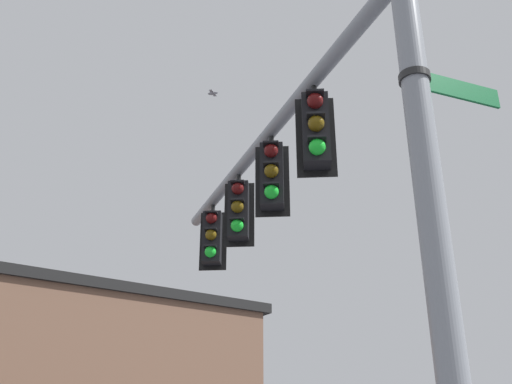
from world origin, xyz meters
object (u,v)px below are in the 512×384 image
(traffic_light_nearest_pole, at_px, (316,129))
(traffic_light_mid_outer, at_px, (238,210))
(traffic_light_arm_end, at_px, (212,237))
(street_name_sign, at_px, (436,84))
(bird_flying, at_px, (213,93))
(traffic_light_mid_inner, at_px, (272,175))

(traffic_light_nearest_pole, xyz_separation_m, traffic_light_mid_outer, (1.32, -2.74, 0.00))
(traffic_light_arm_end, distance_m, street_name_sign, 6.72)
(traffic_light_mid_outer, xyz_separation_m, bird_flying, (0.97, -2.85, 4.37))
(traffic_light_nearest_pole, xyz_separation_m, bird_flying, (2.29, -5.59, 4.37))
(traffic_light_mid_outer, relative_size, street_name_sign, 1.18)
(traffic_light_nearest_pole, bearing_deg, traffic_light_arm_end, -64.31)
(traffic_light_nearest_pole, height_order, traffic_light_mid_outer, same)
(traffic_light_arm_end, bearing_deg, street_name_sign, 118.01)
(traffic_light_nearest_pole, xyz_separation_m, street_name_sign, (-1.17, 1.80, -0.56))
(traffic_light_mid_outer, xyz_separation_m, street_name_sign, (-2.49, 4.54, -0.56))
(traffic_light_mid_outer, bearing_deg, street_name_sign, 118.69)
(traffic_light_mid_inner, height_order, traffic_light_arm_end, same)
(traffic_light_mid_inner, height_order, traffic_light_mid_outer, same)
(street_name_sign, bearing_deg, traffic_light_nearest_pole, -57.07)
(street_name_sign, bearing_deg, traffic_light_mid_inner, -60.07)
(traffic_light_mid_inner, xyz_separation_m, bird_flying, (1.63, -4.22, 4.37))
(traffic_light_mid_outer, height_order, traffic_light_arm_end, same)
(traffic_light_mid_inner, distance_m, traffic_light_arm_end, 3.04)
(traffic_light_mid_outer, height_order, street_name_sign, traffic_light_mid_outer)
(traffic_light_nearest_pole, bearing_deg, bird_flying, -67.71)
(street_name_sign, bearing_deg, bird_flying, -64.92)
(traffic_light_mid_outer, bearing_deg, bird_flying, -71.13)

